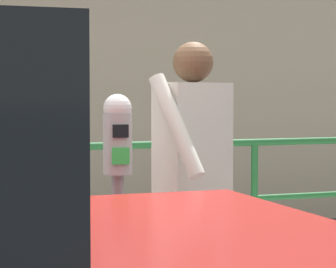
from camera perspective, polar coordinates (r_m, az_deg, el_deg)
name	(u,v)px	position (r m, az deg, el deg)	size (l,w,h in m)	color
parking_meter	(118,174)	(4.22, -3.70, -2.93)	(0.16, 0.17, 1.48)	slate
pedestrian_at_meter	(194,170)	(4.58, 1.89, -2.67)	(0.61, 0.64, 1.78)	slate
background_railing	(19,185)	(6.07, -10.89, -3.68)	(24.06, 0.06, 1.09)	#1E602D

